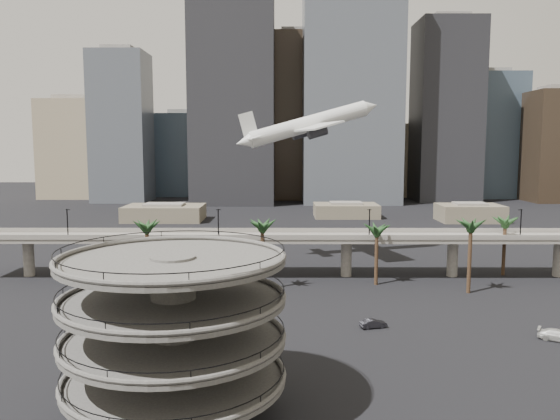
{
  "coord_description": "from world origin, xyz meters",
  "views": [
    {
      "loc": [
        -2.35,
        -56.07,
        26.9
      ],
      "look_at": [
        -2.66,
        28.0,
        17.01
      ],
      "focal_mm": 35.0,
      "sensor_mm": 36.0,
      "label": 1
    }
  ],
  "objects_px": {
    "parking_ramp": "(174,320)",
    "car_a": "(234,324)",
    "airborne_jet": "(308,125)",
    "car_b": "(373,324)",
    "overpass": "(293,241)",
    "car_c": "(559,335)"
  },
  "relations": [
    {
      "from": "airborne_jet",
      "to": "car_a",
      "type": "xyz_separation_m",
      "value": [
        -13.15,
        -50.91,
        -31.04
      ]
    },
    {
      "from": "parking_ramp",
      "to": "overpass",
      "type": "xyz_separation_m",
      "value": [
        13.0,
        59.0,
        -2.5
      ]
    },
    {
      "from": "overpass",
      "to": "car_b",
      "type": "xyz_separation_m",
      "value": [
        11.25,
        -32.56,
        -6.68
      ]
    },
    {
      "from": "overpass",
      "to": "car_c",
      "type": "xyz_separation_m",
      "value": [
        36.06,
        -37.88,
        -6.57
      ]
    },
    {
      "from": "parking_ramp",
      "to": "car_b",
      "type": "xyz_separation_m",
      "value": [
        24.25,
        26.44,
        -9.17
      ]
    },
    {
      "from": "parking_ramp",
      "to": "car_c",
      "type": "distance_m",
      "value": 54.17
    },
    {
      "from": "car_a",
      "to": "car_c",
      "type": "height_order",
      "value": "car_a"
    },
    {
      "from": "airborne_jet",
      "to": "car_b",
      "type": "height_order",
      "value": "airborne_jet"
    },
    {
      "from": "overpass",
      "to": "car_a",
      "type": "xyz_separation_m",
      "value": [
        -9.37,
        -33.36,
        -6.56
      ]
    },
    {
      "from": "car_a",
      "to": "car_b",
      "type": "bearing_deg",
      "value": -75.49
    },
    {
      "from": "airborne_jet",
      "to": "car_b",
      "type": "distance_m",
      "value": 59.48
    },
    {
      "from": "parking_ramp",
      "to": "car_a",
      "type": "height_order",
      "value": "parking_ramp"
    },
    {
      "from": "parking_ramp",
      "to": "airborne_jet",
      "type": "xyz_separation_m",
      "value": [
        16.78,
        76.55,
        21.98
      ]
    },
    {
      "from": "parking_ramp",
      "to": "airborne_jet",
      "type": "relative_size",
      "value": 0.63
    },
    {
      "from": "car_a",
      "to": "car_c",
      "type": "relative_size",
      "value": 0.86
    },
    {
      "from": "overpass",
      "to": "car_a",
      "type": "relative_size",
      "value": 28.37
    },
    {
      "from": "parking_ramp",
      "to": "car_a",
      "type": "bearing_deg",
      "value": 81.94
    },
    {
      "from": "parking_ramp",
      "to": "overpass",
      "type": "bearing_deg",
      "value": 77.57
    },
    {
      "from": "car_b",
      "to": "parking_ramp",
      "type": "bearing_deg",
      "value": 121.91
    },
    {
      "from": "parking_ramp",
      "to": "car_c",
      "type": "height_order",
      "value": "parking_ramp"
    },
    {
      "from": "airborne_jet",
      "to": "car_c",
      "type": "height_order",
      "value": "airborne_jet"
    },
    {
      "from": "overpass",
      "to": "car_b",
      "type": "height_order",
      "value": "overpass"
    }
  ]
}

